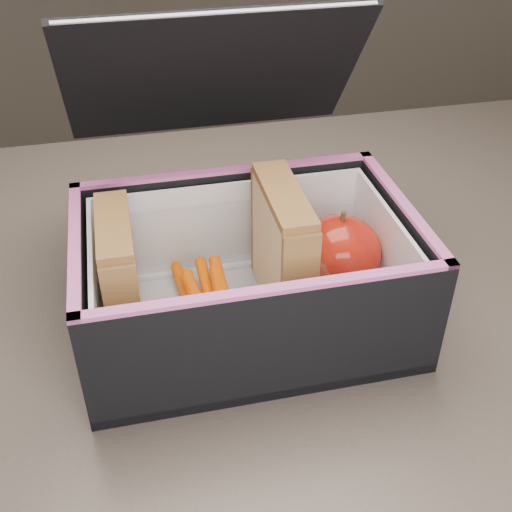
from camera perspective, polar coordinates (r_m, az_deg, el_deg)
The scene contains 8 objects.
kitchen_table at distance 0.65m, azimuth 2.42°, elevation -10.92°, with size 1.20×0.80×0.75m.
lunch_bag at distance 0.54m, azimuth -0.92°, elevation -0.91°, with size 0.27×0.29×0.25m.
plastic_tub at distance 0.54m, azimuth -4.62°, elevation -2.40°, with size 0.18×0.13×0.07m, color white, non-canonical shape.
sandwich_left at distance 0.52m, azimuth -11.93°, elevation -1.79°, with size 0.03×0.09×0.10m.
sandwich_right at distance 0.53m, azimuth 2.34°, elevation 0.51°, with size 0.03×0.10×0.11m.
carrot_sticks at distance 0.55m, azimuth -4.67°, elevation -3.93°, with size 0.04×0.12×0.03m.
paper_napkin at distance 0.59m, azimuth 6.92°, elevation -2.69°, with size 0.08×0.08×0.01m, color white.
red_apple at distance 0.57m, azimuth 7.43°, elevation 0.26°, with size 0.08×0.08×0.08m.
Camera 1 is at (-0.12, -0.42, 1.13)m, focal length 45.00 mm.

